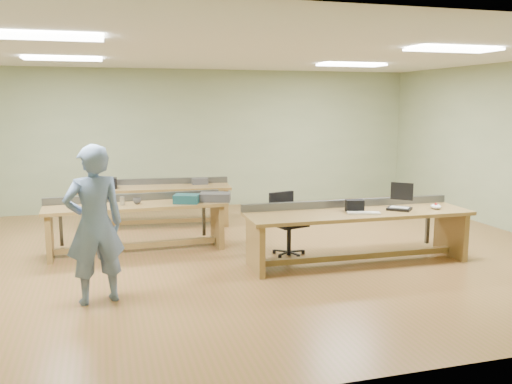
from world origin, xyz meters
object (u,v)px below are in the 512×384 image
at_px(laptop_base, 399,209).
at_px(mug, 137,201).
at_px(workbench_back, 156,197).
at_px(parts_bin_teal, 187,199).
at_px(workbench_front, 357,224).
at_px(drinks_can, 122,201).
at_px(person, 94,225).
at_px(task_chair, 287,232).
at_px(parts_bin_grey, 215,197).
at_px(camera_bag, 355,206).
at_px(workbench_mid, 136,216).

bearing_deg(laptop_base, mug, -160.03).
xyz_separation_m(workbench_back, laptop_base, (3.17, -3.25, 0.21)).
xyz_separation_m(parts_bin_teal, mug, (-0.74, 0.13, -0.02)).
relative_size(workbench_front, drinks_can, 25.66).
bearing_deg(laptop_base, person, -129.72).
height_order(laptop_base, task_chair, task_chair).
bearing_deg(parts_bin_grey, camera_bag, -38.26).
bearing_deg(drinks_can, parts_bin_teal, -4.97).
distance_m(workbench_front, parts_bin_grey, 2.26).
distance_m(workbench_mid, laptop_base, 3.96).
xyz_separation_m(workbench_mid, mug, (0.02, -0.03, 0.24)).
distance_m(workbench_mid, drinks_can, 0.34).
distance_m(task_chair, drinks_can, 2.54).
bearing_deg(drinks_can, camera_bag, -24.07).
bearing_deg(task_chair, mug, 144.04).
xyz_separation_m(workbench_mid, camera_bag, (2.96, -1.48, 0.28)).
bearing_deg(workbench_front, task_chair, 142.95).
bearing_deg(task_chair, workbench_back, 108.45).
xyz_separation_m(mug, drinks_can, (-0.22, -0.04, 0.02)).
height_order(task_chair, parts_bin_grey, task_chair).
bearing_deg(laptop_base, parts_bin_grey, -168.02).
bearing_deg(workbench_front, camera_bag, -173.95).
relative_size(parts_bin_teal, parts_bin_grey, 0.80).
distance_m(camera_bag, mug, 3.28).
height_order(workbench_front, drinks_can, drinks_can).
bearing_deg(parts_bin_grey, person, -132.24).
distance_m(laptop_base, parts_bin_grey, 2.81).
bearing_deg(person, mug, -119.57).
height_order(person, task_chair, person).
xyz_separation_m(laptop_base, camera_bag, (-0.68, 0.07, 0.07)).
bearing_deg(parts_bin_teal, workbench_front, -30.57).
relative_size(laptop_base, parts_bin_grey, 0.68).
distance_m(mug, drinks_can, 0.23).
xyz_separation_m(person, drinks_can, (0.38, 2.04, -0.10)).
bearing_deg(person, parts_bin_teal, -137.95).
height_order(workbench_back, task_chair, task_chair).
relative_size(workbench_back, drinks_can, 22.07).
distance_m(parts_bin_teal, parts_bin_grey, 0.46).
bearing_deg(parts_bin_grey, laptop_base, -30.91).
bearing_deg(task_chair, drinks_can, 146.70).
xyz_separation_m(workbench_front, task_chair, (-0.83, 0.66, -0.22)).
height_order(laptop_base, parts_bin_grey, parts_bin_grey).
bearing_deg(camera_bag, parts_bin_grey, 155.67).
bearing_deg(drinks_can, workbench_mid, 18.18).
bearing_deg(drinks_can, person, -100.66).
height_order(camera_bag, parts_bin_teal, camera_bag).
xyz_separation_m(laptop_base, parts_bin_teal, (-2.87, 1.40, 0.05)).
height_order(workbench_mid, camera_bag, camera_bag).
relative_size(workbench_mid, workbench_back, 0.98).
bearing_deg(laptop_base, drinks_can, -158.29).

